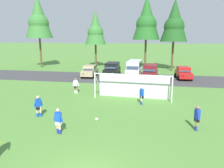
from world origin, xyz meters
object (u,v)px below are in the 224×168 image
at_px(player_winger_right, 76,86).
at_px(player_winger_left, 142,95).
at_px(soccer_ball, 97,119).
at_px(parked_car_slot_center_left, 134,68).
at_px(player_striker_near, 58,121).
at_px(player_defender_far, 197,118).
at_px(player_midfield_center, 38,106).
at_px(parked_car_slot_center, 150,72).
at_px(soccer_goal, 133,85).
at_px(parked_car_slot_far_left, 90,71).
at_px(parked_car_slot_center_right, 183,73).
at_px(parked_car_slot_left, 112,69).

bearing_deg(player_winger_right, player_winger_left, -20.85).
relative_size(soccer_ball, player_winger_left, 0.13).
bearing_deg(player_winger_right, parked_car_slot_center_left, 63.07).
xyz_separation_m(soccer_ball, player_winger_left, (2.97, 4.47, 0.71)).
bearing_deg(player_striker_near, player_defender_far, 13.91).
bearing_deg(player_midfield_center, player_striker_near, -42.55).
height_order(player_striker_near, player_midfield_center, same).
xyz_separation_m(parked_car_slot_center_left, parked_car_slot_center, (2.38, -1.59, -0.23)).
bearing_deg(player_winger_right, soccer_goal, -7.04).
xyz_separation_m(parked_car_slot_far_left, parked_car_slot_center, (9.10, -0.95, 0.24)).
relative_size(player_winger_right, parked_car_slot_far_left, 0.38).
relative_size(soccer_ball, player_striker_near, 0.13).
bearing_deg(player_winger_left, parked_car_slot_center_right, 68.34).
bearing_deg(player_midfield_center, parked_car_slot_center, 63.45).
xyz_separation_m(soccer_goal, parked_car_slot_far_left, (-7.51, 10.71, -0.42)).
bearing_deg(soccer_ball, player_winger_left, 56.34).
distance_m(player_midfield_center, parked_car_slot_center, 18.11).
bearing_deg(parked_car_slot_center_left, player_defender_far, -73.22).
bearing_deg(parked_car_slot_center_right, player_winger_right, -139.29).
distance_m(soccer_goal, parked_car_slot_far_left, 13.09).
relative_size(player_midfield_center, player_winger_left, 1.00).
distance_m(soccer_ball, player_defender_far, 6.76).
relative_size(player_defender_far, player_winger_right, 1.00).
distance_m(player_winger_left, parked_car_slot_center_left, 13.42).
height_order(parked_car_slot_center_left, parked_car_slot_center, parked_car_slot_center_left).
xyz_separation_m(soccer_ball, parked_car_slot_far_left, (-5.48, 17.13, 0.77)).
relative_size(soccer_ball, player_midfield_center, 0.13).
xyz_separation_m(player_winger_left, player_winger_right, (-7.11, 2.71, 0.00)).
relative_size(parked_car_slot_far_left, parked_car_slot_left, 0.93).
height_order(player_defender_far, parked_car_slot_center, parked_car_slot_center).
height_order(player_winger_right, parked_car_slot_far_left, parked_car_slot_far_left).
height_order(player_winger_left, parked_car_slot_center, parked_car_slot_center).
bearing_deg(parked_car_slot_center_right, parked_car_slot_left, -178.86).
xyz_separation_m(player_winger_left, parked_car_slot_center_left, (-1.73, 13.30, 0.52)).
height_order(player_winger_right, parked_car_slot_center, parked_car_slot_center).
height_order(soccer_ball, soccer_goal, soccer_goal).
relative_size(soccer_goal, parked_car_slot_left, 1.63).
height_order(soccer_ball, player_winger_left, player_winger_left).
xyz_separation_m(player_defender_far, parked_car_slot_center_left, (-5.47, 18.15, 0.52)).
height_order(parked_car_slot_center, parked_car_slot_center_right, parked_car_slot_center).
distance_m(player_winger_right, parked_car_slot_far_left, 10.04).
bearing_deg(player_striker_near, parked_car_slot_center, 73.86).
bearing_deg(parked_car_slot_center, parked_car_slot_left, 165.38).
distance_m(soccer_goal, parked_car_slot_center, 9.89).
relative_size(soccer_goal, player_striker_near, 4.58).
bearing_deg(parked_car_slot_center, player_striker_near, -106.14).
distance_m(soccer_ball, player_striker_near, 3.15).
xyz_separation_m(player_winger_right, parked_car_slot_far_left, (-1.34, 9.95, 0.05)).
bearing_deg(parked_car_slot_center, parked_car_slot_center_left, 146.26).
bearing_deg(player_winger_right, parked_car_slot_center, 49.24).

